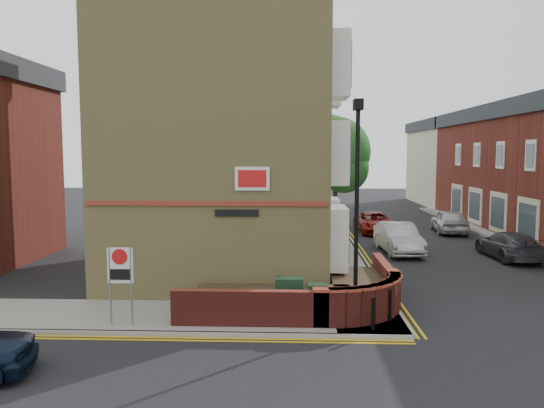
{
  "coord_description": "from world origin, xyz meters",
  "views": [
    {
      "loc": [
        -0.19,
        -13.8,
        4.94
      ],
      "look_at": [
        -0.91,
        4.0,
        3.21
      ],
      "focal_mm": 35.0,
      "sensor_mm": 36.0,
      "label": 1
    }
  ],
  "objects": [
    {
      "name": "kerb_side",
      "position": [
        -3.5,
        0.0,
        0.06
      ],
      "size": [
        13.0,
        0.15,
        0.12
      ],
      "primitive_type": "cube",
      "color": "gray",
      "rests_on": "ground"
    },
    {
      "name": "silver_car_near",
      "position": [
        5.0,
        12.28,
        0.73
      ],
      "size": [
        1.86,
        4.55,
        1.47
      ],
      "primitive_type": "imported",
      "rotation": [
        0.0,
        0.0,
        0.07
      ],
      "color": "#A3A5AA",
      "rests_on": "ground"
    },
    {
      "name": "pavement_main",
      "position": [
        2.0,
        16.0,
        0.06
      ],
      "size": [
        2.0,
        32.0,
        0.12
      ],
      "primitive_type": "cube",
      "color": "gray",
      "rests_on": "ground"
    },
    {
      "name": "utility_cabinet_large",
      "position": [
        -0.3,
        1.3,
        0.72
      ],
      "size": [
        0.8,
        0.45,
        1.2
      ],
      "primitive_type": "cube",
      "color": "black",
      "rests_on": "pavement_corner"
    },
    {
      "name": "tree_near",
      "position": [
        2.0,
        14.05,
        4.7
      ],
      "size": [
        3.64,
        3.65,
        6.7
      ],
      "color": "#382B1E",
      "rests_on": "pavement_main"
    },
    {
      "name": "kerb_main_far",
      "position": [
        11.0,
        13.0,
        0.06
      ],
      "size": [
        0.15,
        40.0,
        0.12
      ],
      "primitive_type": "cube",
      "color": "gray",
      "rests_on": "ground"
    },
    {
      "name": "grey_car_far",
      "position": [
        9.86,
        11.02,
        0.65
      ],
      "size": [
        2.0,
        4.53,
        1.29
      ],
      "primitive_type": "imported",
      "rotation": [
        0.0,
        0.0,
        3.18
      ],
      "color": "#34343A",
      "rests_on": "ground"
    },
    {
      "name": "zone_sign",
      "position": [
        -5.0,
        0.5,
        1.64
      ],
      "size": [
        0.72,
        0.07,
        2.2
      ],
      "color": "slate",
      "rests_on": "pavement_corner"
    },
    {
      "name": "corner_building",
      "position": [
        -2.84,
        8.0,
        6.23
      ],
      "size": [
        8.95,
        10.4,
        13.6
      ],
      "color": "tan",
      "rests_on": "ground"
    },
    {
      "name": "garden_wall",
      "position": [
        0.0,
        2.5,
        0.0
      ],
      "size": [
        6.8,
        6.0,
        1.2
      ],
      "primitive_type": null,
      "color": "maroon",
      "rests_on": "ground"
    },
    {
      "name": "pavement_corner",
      "position": [
        -3.5,
        1.5,
        0.06
      ],
      "size": [
        13.0,
        3.0,
        0.12
      ],
      "primitive_type": "cube",
      "color": "gray",
      "rests_on": "ground"
    },
    {
      "name": "silver_car_far",
      "position": [
        9.45,
        19.09,
        0.74
      ],
      "size": [
        2.15,
        4.5,
        1.49
      ],
      "primitive_type": "imported",
      "rotation": [
        0.0,
        0.0,
        3.05
      ],
      "color": "#ACADB4",
      "rests_on": "ground"
    },
    {
      "name": "kerb_main_near",
      "position": [
        3.0,
        16.0,
        0.06
      ],
      "size": [
        0.15,
        32.0,
        0.12
      ],
      "primitive_type": "cube",
      "color": "gray",
      "rests_on": "ground"
    },
    {
      "name": "far_terrace_cream",
      "position": [
        14.5,
        38.0,
        4.05
      ],
      "size": [
        5.4,
        12.4,
        8.0
      ],
      "color": "beige",
      "rests_on": "ground"
    },
    {
      "name": "yellow_lines_side",
      "position": [
        -3.5,
        -0.25,
        0.01
      ],
      "size": [
        13.0,
        0.28,
        0.01
      ],
      "primitive_type": "cube",
      "color": "gold",
      "rests_on": "ground"
    },
    {
      "name": "tree_mid",
      "position": [
        2.0,
        22.05,
        5.2
      ],
      "size": [
        4.03,
        4.03,
        7.42
      ],
      "color": "#382B1E",
      "rests_on": "pavement_main"
    },
    {
      "name": "utility_cabinet_small",
      "position": [
        0.5,
        1.0,
        0.67
      ],
      "size": [
        0.55,
        0.4,
        1.1
      ],
      "primitive_type": "cube",
      "color": "black",
      "rests_on": "pavement_corner"
    },
    {
      "name": "ground",
      "position": [
        0.0,
        0.0,
        0.0
      ],
      "size": [
        120.0,
        120.0,
        0.0
      ],
      "primitive_type": "plane",
      "color": "black",
      "rests_on": "ground"
    },
    {
      "name": "red_car_main",
      "position": [
        4.88,
        18.94,
        0.64
      ],
      "size": [
        2.3,
        4.66,
        1.27
      ],
      "primitive_type": "imported",
      "rotation": [
        0.0,
        0.0,
        0.04
      ],
      "color": "maroon",
      "rests_on": "ground"
    },
    {
      "name": "yellow_lines_main",
      "position": [
        3.25,
        16.0,
        0.01
      ],
      "size": [
        0.28,
        32.0,
        0.01
      ],
      "primitive_type": "cube",
      "color": "gold",
      "rests_on": "ground"
    },
    {
      "name": "bollard_near",
      "position": [
        2.0,
        0.4,
        0.57
      ],
      "size": [
        0.11,
        0.11,
        0.9
      ],
      "primitive_type": "cylinder",
      "color": "black",
      "rests_on": "pavement_corner"
    },
    {
      "name": "tree_far",
      "position": [
        2.0,
        30.05,
        4.91
      ],
      "size": [
        3.81,
        3.81,
        7.0
      ],
      "color": "#382B1E",
      "rests_on": "pavement_main"
    },
    {
      "name": "bollard_far",
      "position": [
        2.6,
        1.2,
        0.57
      ],
      "size": [
        0.11,
        0.11,
        0.9
      ],
      "primitive_type": "cylinder",
      "color": "black",
      "rests_on": "pavement_corner"
    },
    {
      "name": "traffic_light_assembly",
      "position": [
        2.4,
        25.0,
        2.78
      ],
      "size": [
        0.2,
        0.16,
        4.2
      ],
      "color": "black",
      "rests_on": "pavement_main"
    },
    {
      "name": "lamppost",
      "position": [
        1.6,
        1.2,
        3.34
      ],
      "size": [
        0.25,
        0.5,
        6.3
      ],
      "color": "black",
      "rests_on": "pavement_corner"
    }
  ]
}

